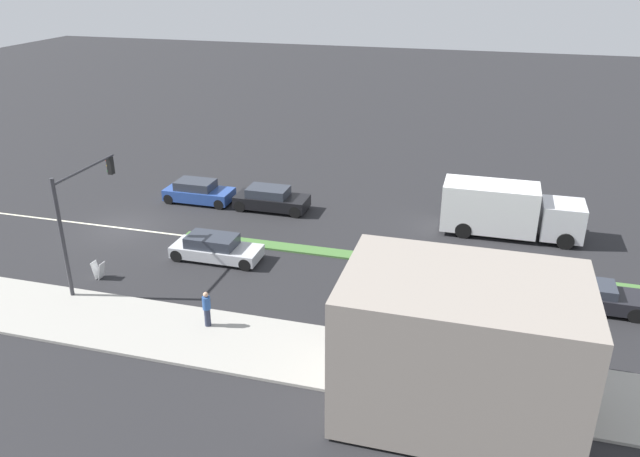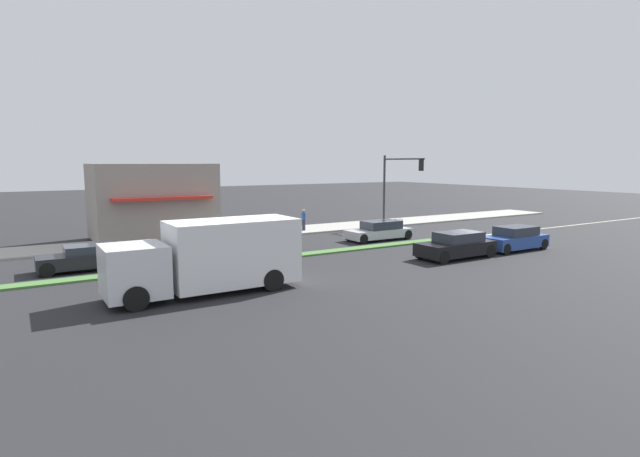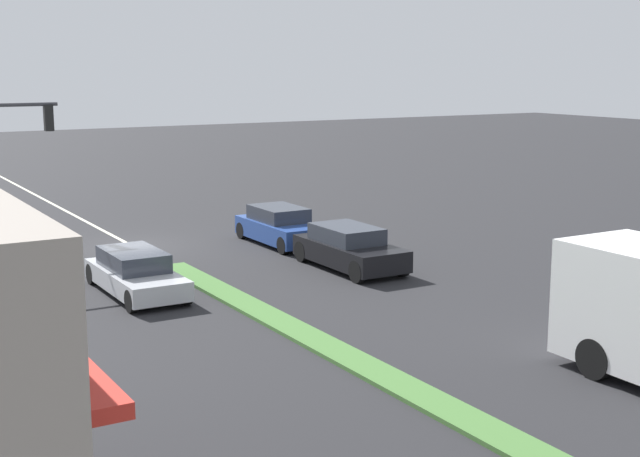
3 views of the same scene
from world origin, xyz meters
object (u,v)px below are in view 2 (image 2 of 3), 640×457
at_px(suv_black, 456,246).
at_px(sedan_silver, 379,231).
at_px(warning_aframe_sign, 398,224).
at_px(coupe_blue, 514,239).
at_px(delivery_truck, 211,256).
at_px(traffic_signal_main, 396,179).
at_px(pedestrian, 304,219).
at_px(sedan_dark, 89,258).

xyz_separation_m(suv_black, sedan_silver, (7.20, -0.42, -0.07)).
bearing_deg(warning_aframe_sign, suv_black, 154.80).
bearing_deg(coupe_blue, warning_aframe_sign, -0.77).
xyz_separation_m(delivery_truck, sedan_silver, (7.20, -14.19, -0.85)).
distance_m(traffic_signal_main, sedan_silver, 6.94).
relative_size(pedestrian, sedan_silver, 0.35).
bearing_deg(sedan_dark, traffic_signal_main, -80.11).
xyz_separation_m(warning_aframe_sign, delivery_truck, (-10.61, 18.76, 1.04)).
bearing_deg(traffic_signal_main, sedan_dark, 99.89).
height_order(pedestrian, coupe_blue, pedestrian).
xyz_separation_m(pedestrian, sedan_dark, (-6.05, 15.45, -0.35)).
height_order(pedestrian, sedan_silver, pedestrian).
height_order(pedestrian, delivery_truck, delivery_truck).
height_order(warning_aframe_sign, sedan_silver, sedan_silver).
bearing_deg(suv_black, traffic_signal_main, -24.69).
distance_m(pedestrian, coupe_blue, 14.89).
bearing_deg(sedan_dark, suv_black, -112.48).
xyz_separation_m(coupe_blue, sedan_dark, (7.20, 22.25, -0.07)).
relative_size(delivery_truck, sedan_dark, 1.69).
height_order(traffic_signal_main, suv_black, traffic_signal_main).
height_order(warning_aframe_sign, sedan_dark, sedan_dark).
bearing_deg(delivery_truck, sedan_silver, -63.09).
xyz_separation_m(warning_aframe_sign, sedan_silver, (-3.41, 4.57, 0.19)).
relative_size(warning_aframe_sign, sedan_dark, 0.19).
bearing_deg(delivery_truck, suv_black, -90.00).
relative_size(traffic_signal_main, warning_aframe_sign, 6.69).
xyz_separation_m(warning_aframe_sign, suv_black, (-10.61, 4.99, 0.26)).
distance_m(delivery_truck, sedan_silver, 15.93).
bearing_deg(sedan_silver, coupe_blue, -148.41).
xyz_separation_m(pedestrian, suv_black, (-13.25, -1.95, -0.26)).
distance_m(pedestrian, sedan_silver, 6.51).
height_order(sedan_dark, sedan_silver, sedan_silver).
xyz_separation_m(delivery_truck, suv_black, (0.00, -13.76, -0.78)).
bearing_deg(suv_black, delivery_truck, 90.00).
bearing_deg(warning_aframe_sign, sedan_dark, 98.67).
height_order(traffic_signal_main, coupe_blue, traffic_signal_main).
height_order(traffic_signal_main, sedan_dark, traffic_signal_main).
xyz_separation_m(traffic_signal_main, delivery_truck, (-11.12, 18.88, -2.43)).
relative_size(suv_black, sedan_silver, 0.97).
xyz_separation_m(sedan_dark, sedan_silver, (0.00, -17.82, 0.02)).
relative_size(traffic_signal_main, suv_black, 1.26).
height_order(coupe_blue, sedan_dark, coupe_blue).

